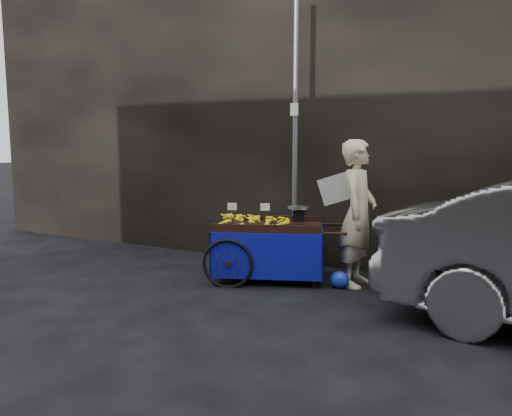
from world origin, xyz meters
The scene contains 6 objects.
ground centered at (0.00, 0.00, 0.00)m, with size 80.00×80.00×0.00m, color black.
building_wall centered at (0.39, 2.60, 2.50)m, with size 13.50×2.00×5.00m.
street_pole centered at (0.30, 1.30, 2.01)m, with size 0.12×0.10×4.00m.
banana_cart centered at (0.16, 0.60, 0.69)m, with size 2.23×1.58×1.11m.
vendor centered at (1.40, 0.87, 0.98)m, with size 0.77×0.72×1.96m.
plastic_bag centered at (1.25, 0.62, 0.11)m, with size 0.25×0.20×0.23m, color #1938C0.
Camera 1 is at (3.21, -5.60, 1.92)m, focal length 35.00 mm.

